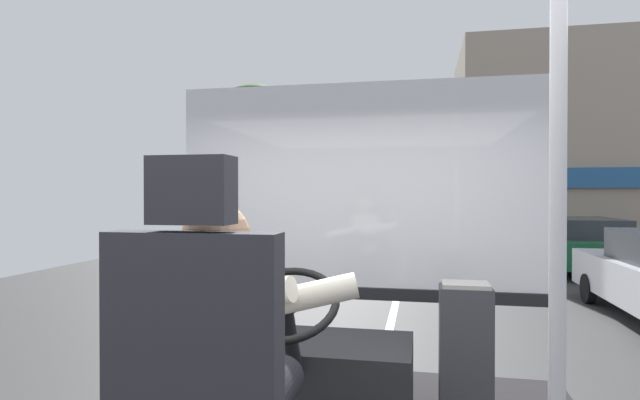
{
  "coord_description": "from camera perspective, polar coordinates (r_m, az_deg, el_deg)",
  "views": [
    {
      "loc": [
        0.44,
        -1.81,
        1.91
      ],
      "look_at": [
        -0.21,
        1.43,
        1.88
      ],
      "focal_mm": 28.31,
      "sensor_mm": 36.0,
      "label": 1
    }
  ],
  "objects": [
    {
      "name": "parked_car_black",
      "position": [
        24.79,
        20.02,
        -2.11
      ],
      "size": [
        1.85,
        4.09,
        1.45
      ],
      "color": "black",
      "rests_on": "ground"
    },
    {
      "name": "street_tree",
      "position": [
        14.16,
        -7.43,
        7.94
      ],
      "size": [
        2.41,
        2.41,
        4.96
      ],
      "color": "#4C3828",
      "rests_on": "ground"
    },
    {
      "name": "handrail_pole",
      "position": [
        1.49,
        25.28,
        -3.32
      ],
      "size": [
        0.04,
        0.04,
        2.16
      ],
      "color": "#B7B7BC",
      "rests_on": "bus_floor"
    },
    {
      "name": "ground",
      "position": [
        10.79,
        9.0,
        -9.72
      ],
      "size": [
        18.0,
        44.0,
        0.06
      ],
      "color": "#373737"
    },
    {
      "name": "bus_driver",
      "position": [
        1.65,
        -10.67,
        -16.75
      ],
      "size": [
        0.79,
        0.58,
        0.74
      ],
      "color": "black",
      "rests_on": "driver_seat"
    },
    {
      "name": "steering_console",
      "position": [
        2.85,
        -1.38,
        -19.08
      ],
      "size": [
        1.1,
        1.0,
        0.84
      ],
      "color": "black",
      "rests_on": "bus_floor"
    },
    {
      "name": "shop_building",
      "position": [
        19.9,
        29.46,
        5.02
      ],
      "size": [
        9.65,
        5.45,
        6.93
      ],
      "color": "gray",
      "rests_on": "ground"
    },
    {
      "name": "parked_car_green",
      "position": [
        14.36,
        27.25,
        -4.35
      ],
      "size": [
        1.93,
        4.4,
        1.33
      ],
      "color": "#195633",
      "rests_on": "ground"
    },
    {
      "name": "windshield_panel",
      "position": [
        3.46,
        4.07,
        -1.64
      ],
      "size": [
        2.5,
        0.08,
        1.48
      ],
      "color": "silver"
    },
    {
      "name": "fare_box",
      "position": [
        2.78,
        16.11,
        -16.49
      ],
      "size": [
        0.26,
        0.21,
        0.73
      ],
      "color": "#333338",
      "rests_on": "bus_floor"
    },
    {
      "name": "parked_car_blue",
      "position": [
        18.96,
        23.52,
        -2.99
      ],
      "size": [
        1.91,
        4.3,
        1.43
      ],
      "color": "navy",
      "rests_on": "ground"
    }
  ]
}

